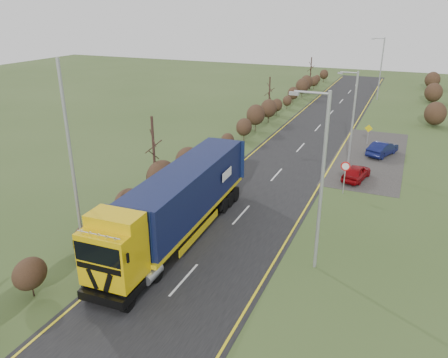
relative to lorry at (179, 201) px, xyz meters
name	(u,v)px	position (x,y,z in m)	size (l,w,h in m)	color
ground	(216,243)	(2.27, 0.25, -2.39)	(160.00, 160.00, 0.00)	#354A1F
road	(269,183)	(2.27, 10.25, -2.38)	(8.00, 120.00, 0.02)	black
layby	(370,156)	(8.77, 20.25, -2.38)	(6.00, 18.00, 0.02)	#2B2826
lane_markings	(268,184)	(2.27, 9.95, -2.36)	(7.52, 116.00, 0.01)	yellow
hedgerow	(188,162)	(-3.72, 8.15, -0.77)	(2.24, 102.04, 6.05)	black
lorry	(179,201)	(0.00, 0.00, 0.00)	(3.01, 15.18, 4.21)	black
car_red_hatchback	(356,173)	(8.37, 13.72, -1.78)	(1.44, 3.59, 1.22)	maroon
car_blue_sedan	(383,149)	(9.75, 20.93, -1.73)	(1.38, 3.96, 1.31)	#0A0F3B
streetlight_near	(320,176)	(7.95, 0.08, 2.76)	(1.98, 0.19, 9.34)	#95979A
streetlight_mid	(352,115)	(7.15, 17.36, 1.96)	(1.70, 0.18, 7.95)	#95979A
streetlight_far	(380,66)	(6.77, 47.59, 2.42)	(1.86, 0.18, 8.74)	#95979A
left_pole	(73,173)	(-2.93, -4.92, 3.01)	(0.16, 0.16, 10.80)	#95979A
speed_sign	(345,171)	(7.87, 10.54, -0.63)	(0.69, 0.10, 2.48)	#95979A
warning_board	(368,132)	(8.07, 24.03, -1.16)	(0.77, 0.11, 2.01)	#95979A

